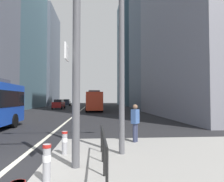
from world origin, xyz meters
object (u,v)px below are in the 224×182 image
Objects in this scene: car_oncoming_mid at (67,103)px; bollard_back at (65,141)px; city_bus_red_receding at (94,100)px; pedestrian_walking at (135,121)px; car_receding_near at (95,103)px; street_lamp_post at (122,9)px; bollard_right at (47,161)px; car_oncoming_far at (59,104)px; city_bus_red_distant at (97,100)px; car_receding_far at (96,104)px.

car_oncoming_mid is 5.32× the size of bollard_back.
bollard_back is at bearing -91.59° from city_bus_red_receding.
pedestrian_walking is (2.84, 1.84, 0.48)m from bollard_back.
car_oncoming_mid is 0.92× the size of car_receding_near.
car_oncoming_mid reaches higher than pedestrian_walking.
street_lamp_post reaches higher than bollard_right.
car_oncoming_far is 38.68m from bollard_right.
city_bus_red_distant is 13.73× the size of bollard_right.
car_receding_far reaches higher than bollard_back.
car_oncoming_mid is 54.49m from street_lamp_post.
city_bus_red_distant is 9.29m from car_receding_near.
car_receding_far is (0.22, -4.58, -0.00)m from car_receding_near.
city_bus_red_distant is at bearing 88.61° from car_receding_far.
car_receding_near is at bearing 44.89° from car_oncoming_far.
bollard_back is at bearing -82.43° from car_oncoming_mid.
car_oncoming_far is 5.31× the size of bollard_right.
car_receding_near is (8.14, -10.33, 0.00)m from car_oncoming_mid.
car_oncoming_mid is at bearing 128.23° from car_receding_near.
car_receding_far is at bearing -87.20° from car_receding_near.
bollard_back is at bearing -91.75° from city_bus_red_distant.
bollard_right is (6.25, -38.18, -0.36)m from car_oncoming_far.
car_oncoming_far reaches higher than pedestrian_walking.
city_bus_red_distant is at bearing 64.45° from car_oncoming_far.
city_bus_red_receding is at bearing -90.97° from car_receding_near.
bollard_right is (-1.33, -40.92, -0.36)m from car_receding_far.
car_oncoming_far is 5.78× the size of bollard_back.
bollard_back is (-1.04, -43.11, -0.40)m from car_receding_near.
car_receding_near is 5.79× the size of bollard_back.
pedestrian_walking reaches higher than bollard_right.
city_bus_red_receding is 0.96× the size of city_bus_red_distant.
city_bus_red_distant is 2.58× the size of car_receding_near.
city_bus_red_distant reaches higher than car_oncoming_mid.
city_bus_red_distant is 2.58× the size of car_oncoming_far.
bollard_right is (7.03, -55.84, -0.36)m from car_oncoming_mid.
bollard_right is (-1.67, -54.74, -1.21)m from city_bus_red_distant.
bollard_back is 0.47× the size of pedestrian_walking.
car_receding_far is (0.47, 9.94, -0.85)m from city_bus_red_receding.
car_oncoming_mid is 13.15m from car_receding_near.
car_oncoming_far is (-7.92, -16.56, -0.85)m from city_bus_red_distant.
city_bus_red_receding reaches higher than car_oncoming_mid.
pedestrian_walking is at bearing -74.90° from car_oncoming_far.
bollard_right is at bearing -91.59° from bollard_back.
car_receding_near and car_receding_far have the same top height.
street_lamp_post reaches higher than car_oncoming_mid.
street_lamp_post is 10.17× the size of bollard_back.
city_bus_red_distant is 52.38m from bollard_back.
bollard_right is at bearing -91.87° from car_receding_far.
street_lamp_post is (0.39, -52.45, 3.45)m from city_bus_red_distant.
car_receding_near is 1.01× the size of car_receding_far.
car_receding_near is 5.32× the size of bollard_right.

